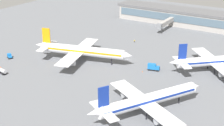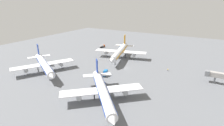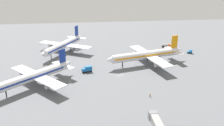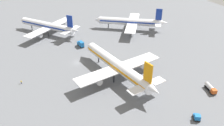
{
  "view_description": "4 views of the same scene",
  "coord_description": "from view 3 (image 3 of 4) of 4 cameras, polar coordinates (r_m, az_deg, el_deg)",
  "views": [
    {
      "loc": [
        -79.15,
        142.25,
        64.08
      ],
      "look_at": [
        1.08,
        13.06,
        2.22
      ],
      "focal_mm": 54.38,
      "sensor_mm": 36.0,
      "label": 1
    },
    {
      "loc": [
        -103.34,
        -48.83,
        44.1
      ],
      "look_at": [
        -8.81,
        6.11,
        5.64
      ],
      "focal_mm": 28.39,
      "sensor_mm": 36.0,
      "label": 2
    },
    {
      "loc": [
        -18.68,
        -122.19,
        53.74
      ],
      "look_at": [
        -3.35,
        8.9,
        3.63
      ],
      "focal_mm": 39.75,
      "sensor_mm": 36.0,
      "label": 3
    },
    {
      "loc": [
        97.45,
        -16.07,
        55.62
      ],
      "look_at": [
        10.27,
        14.9,
        2.59
      ],
      "focal_mm": 36.15,
      "sensor_mm": 36.0,
      "label": 4
    }
  ],
  "objects": [
    {
      "name": "baggage_tug",
      "position": [
        176.83,
        17.54,
        2.5
      ],
      "size": [
        3.72,
        3.35,
        2.3
      ],
      "rotation": [
        0.0,
        0.0,
        5.81
      ],
      "color": "black",
      "rests_on": "ground"
    },
    {
      "name": "ground_crew_worker",
      "position": [
        113.39,
        8.75,
        -7.28
      ],
      "size": [
        0.58,
        0.4,
        1.67
      ],
      "rotation": [
        0.0,
        0.0,
        1.63
      ],
      "color": "#1E2338",
      "rests_on": "ground"
    },
    {
      "name": "airplane_distant",
      "position": [
        125.58,
        -17.49,
        -2.9
      ],
      "size": [
        38.92,
        36.78,
        14.68
      ],
      "rotation": [
        0.0,
        0.0,
        3.88
      ],
      "color": "white",
      "rests_on": "ground"
    },
    {
      "name": "airplane_taxiing",
      "position": [
        172.77,
        -11.08,
        4.15
      ],
      "size": [
        37.14,
        44.42,
        14.87
      ],
      "rotation": [
        0.0,
        0.0,
        4.2
      ],
      "color": "white",
      "rests_on": "ground"
    },
    {
      "name": "fuel_truck",
      "position": [
        186.37,
        12.33,
        3.99
      ],
      "size": [
        6.52,
        3.01,
        2.5
      ],
      "rotation": [
        0.0,
        0.0,
        6.12
      ],
      "color": "black",
      "rests_on": "ground"
    },
    {
      "name": "airplane_at_gate",
      "position": [
        149.5,
        8.02,
        1.86
      ],
      "size": [
        51.18,
        41.8,
        15.82
      ],
      "rotation": [
        0.0,
        0.0,
        3.4
      ],
      "color": "white",
      "rests_on": "ground"
    },
    {
      "name": "ground",
      "position": [
        134.79,
        1.86,
        -2.72
      ],
      "size": [
        288.0,
        288.0,
        0.0
      ],
      "primitive_type": "plane",
      "color": "slate"
    },
    {
      "name": "catering_truck",
      "position": [
        138.37,
        -5.72,
        -1.41
      ],
      "size": [
        5.89,
        3.28,
        3.3
      ],
      "rotation": [
        0.0,
        0.0,
        3.39
      ],
      "color": "black",
      "rests_on": "ground"
    },
    {
      "name": "safety_cone_near_gate",
      "position": [
        143.12,
        -4.43,
        -1.2
      ],
      "size": [
        0.44,
        0.44,
        0.6
      ],
      "primitive_type": "cone",
      "color": "#EA590C",
      "rests_on": "ground"
    }
  ]
}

